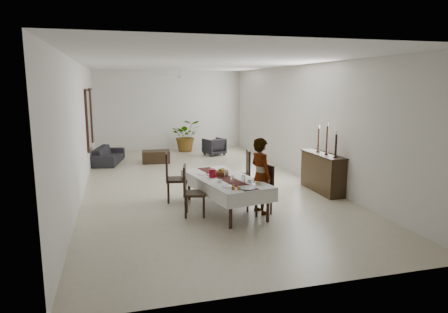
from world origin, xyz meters
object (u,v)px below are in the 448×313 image
red_pitcher (212,173)px  dining_table_top (225,179)px  sideboard_body (322,173)px  sofa (109,155)px  woman (261,176)px

red_pitcher → dining_table_top: bearing=-19.9°
red_pitcher → sideboard_body: sideboard_body is taller
sideboard_body → sofa: size_ratio=0.81×
red_pitcher → sideboard_body: (3.01, 0.73, -0.33)m
red_pitcher → sideboard_body: bearing=13.7°
woman → sideboard_body: woman is taller
woman → sofa: woman is taller
sideboard_body → woman: bearing=-150.2°
dining_table_top → red_pitcher: bearing=149.0°
sofa → dining_table_top: bearing=-146.3°
dining_table_top → sideboard_body: bearing=5.6°
dining_table_top → sideboard_body: size_ratio=1.44×
red_pitcher → woman: bearing=-26.8°
dining_table_top → sideboard_body: sideboard_body is taller
woman → sofa: 7.17m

